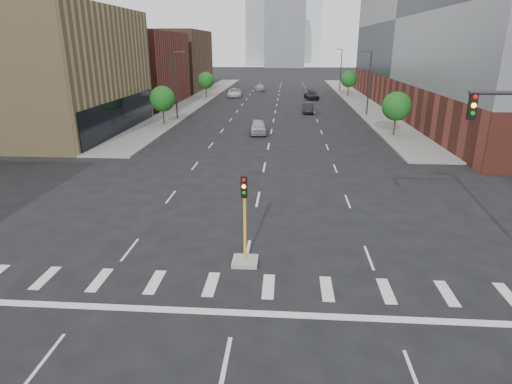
# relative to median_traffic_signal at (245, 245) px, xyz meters

# --- Properties ---
(sidewalk_left_far) EXTENTS (5.00, 92.00, 0.15)m
(sidewalk_left_far) POSITION_rel_median_traffic_signal_xyz_m (-15.00, 65.03, -0.90)
(sidewalk_left_far) COLOR gray
(sidewalk_left_far) RESTS_ON ground
(sidewalk_right_far) EXTENTS (5.00, 92.00, 0.15)m
(sidewalk_right_far) POSITION_rel_median_traffic_signal_xyz_m (15.00, 65.03, -0.90)
(sidewalk_right_far) COLOR gray
(sidewalk_right_far) RESTS_ON ground
(building_left_mid) EXTENTS (20.00, 24.00, 14.00)m
(building_left_mid) POSITION_rel_median_traffic_signal_xyz_m (-27.50, 31.03, 6.03)
(building_left_mid) COLOR #968155
(building_left_mid) RESTS_ON ground
(building_left_far_a) EXTENTS (20.00, 22.00, 12.00)m
(building_left_far_a) POSITION_rel_median_traffic_signal_xyz_m (-27.50, 57.03, 5.03)
(building_left_far_a) COLOR brown
(building_left_far_a) RESTS_ON ground
(building_left_far_b) EXTENTS (20.00, 24.00, 13.00)m
(building_left_far_b) POSITION_rel_median_traffic_signal_xyz_m (-27.50, 83.03, 5.53)
(building_left_far_b) COLOR brown
(building_left_far_b) RESTS_ON ground
(building_right_main) EXTENTS (24.00, 70.00, 22.00)m
(building_right_main) POSITION_rel_median_traffic_signal_xyz_m (29.50, 51.03, 10.03)
(building_right_main) COLOR brown
(building_right_main) RESTS_ON ground
(tower_mid) EXTENTS (18.00, 18.00, 44.00)m
(tower_mid) POSITION_rel_median_traffic_signal_xyz_m (0.00, 191.03, 21.03)
(tower_mid) COLOR slate
(tower_mid) RESTS_ON ground
(median_traffic_signal) EXTENTS (1.20, 1.20, 4.40)m
(median_traffic_signal) POSITION_rel_median_traffic_signal_xyz_m (0.00, 0.00, 0.00)
(median_traffic_signal) COLOR #999993
(median_traffic_signal) RESTS_ON ground
(streetlight_right_a) EXTENTS (1.60, 0.22, 9.07)m
(streetlight_right_a) POSITION_rel_median_traffic_signal_xyz_m (13.41, 46.03, 4.04)
(streetlight_right_a) COLOR #2D2D30
(streetlight_right_a) RESTS_ON ground
(streetlight_right_b) EXTENTS (1.60, 0.22, 9.07)m
(streetlight_right_b) POSITION_rel_median_traffic_signal_xyz_m (13.41, 81.03, 4.04)
(streetlight_right_b) COLOR #2D2D30
(streetlight_right_b) RESTS_ON ground
(streetlight_left) EXTENTS (1.60, 0.22, 9.07)m
(streetlight_left) POSITION_rel_median_traffic_signal_xyz_m (-13.41, 41.03, 4.04)
(streetlight_left) COLOR #2D2D30
(streetlight_left) RESTS_ON ground
(tree_left_near) EXTENTS (3.20, 3.20, 4.85)m
(tree_left_near) POSITION_rel_median_traffic_signal_xyz_m (-14.00, 36.03, 2.42)
(tree_left_near) COLOR #382619
(tree_left_near) RESTS_ON ground
(tree_left_far) EXTENTS (3.20, 3.20, 4.85)m
(tree_left_far) POSITION_rel_median_traffic_signal_xyz_m (-14.00, 66.03, 2.42)
(tree_left_far) COLOR #382619
(tree_left_far) RESTS_ON ground
(tree_right_near) EXTENTS (3.20, 3.20, 4.85)m
(tree_right_near) POSITION_rel_median_traffic_signal_xyz_m (14.00, 31.03, 2.42)
(tree_right_near) COLOR #382619
(tree_right_near) RESTS_ON ground
(tree_right_far) EXTENTS (3.20, 3.20, 4.85)m
(tree_right_far) POSITION_rel_median_traffic_signal_xyz_m (14.00, 71.03, 2.42)
(tree_right_far) COLOR #382619
(tree_right_far) RESTS_ON ground
(car_near_left) EXTENTS (2.27, 4.90, 1.62)m
(car_near_left) POSITION_rel_median_traffic_signal_xyz_m (-1.50, 31.57, -0.16)
(car_near_left) COLOR #AFB0B4
(car_near_left) RESTS_ON ground
(car_mid_right) EXTENTS (1.60, 4.52, 1.49)m
(car_mid_right) POSITION_rel_median_traffic_signal_xyz_m (5.02, 48.14, -0.23)
(car_mid_right) COLOR black
(car_mid_right) RESTS_ON ground
(car_far_left) EXTENTS (3.04, 5.90, 1.59)m
(car_far_left) POSITION_rel_median_traffic_signal_xyz_m (-8.75, 68.72, -0.18)
(car_far_left) COLOR silver
(car_far_left) RESTS_ON ground
(car_deep_right) EXTENTS (2.94, 5.72, 1.59)m
(car_deep_right) POSITION_rel_median_traffic_signal_xyz_m (6.41, 65.86, -0.18)
(car_deep_right) COLOR black
(car_deep_right) RESTS_ON ground
(car_distant) EXTENTS (2.15, 4.73, 1.58)m
(car_distant) POSITION_rel_median_traffic_signal_xyz_m (-4.32, 80.48, -0.19)
(car_distant) COLOR #A4A3A8
(car_distant) RESTS_ON ground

